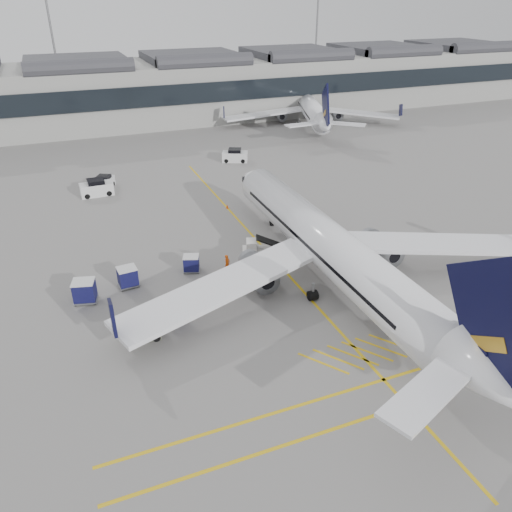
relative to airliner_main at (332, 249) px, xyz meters
name	(u,v)px	position (x,y,z in m)	size (l,w,h in m)	color
ground	(200,330)	(-12.86, -2.56, -3.36)	(220.00, 220.00, 0.00)	gray
terminal	(92,93)	(-12.86, 69.36, 2.78)	(200.00, 20.45, 12.40)	#9E9E99
light_masts	(70,39)	(-14.52, 83.44, 11.13)	(113.00, 0.60, 25.45)	slate
apron_markings	(268,252)	(-2.86, 7.44, -3.35)	(0.25, 60.00, 0.01)	gold
airliner_main	(332,249)	(0.00, 0.00, 0.00)	(39.36, 42.98, 11.43)	white
airliner_far	(310,108)	(26.38, 54.97, -0.40)	(32.94, 36.54, 10.09)	white
belt_loader	(263,250)	(-3.60, 7.04, -2.75)	(5.24, 3.08, 2.08)	silver
baggage_cart_a	(191,263)	(-10.95, 6.60, -2.50)	(1.86, 1.69, 1.60)	gray
baggage_cart_b	(172,312)	(-14.51, -0.69, -2.38)	(2.16, 1.99, 1.82)	gray
baggage_cart_c	(128,276)	(-16.86, 6.10, -2.38)	(1.87, 1.59, 1.84)	gray
baggage_cart_d	(85,291)	(-20.60, 4.93, -2.29)	(2.22, 1.98, 1.99)	gray
ramp_agent_a	(227,264)	(-7.92, 5.14, -2.45)	(0.66, 0.43, 1.81)	#DD4D0B
ramp_agent_b	(251,276)	(-6.73, 2.20, -2.44)	(0.89, 0.69, 1.83)	#FC440D
pushback_tug	(143,330)	(-17.05, -1.85, -2.70)	(2.81, 1.93, 1.48)	#585A4D
safety_cone_nose	(227,206)	(-2.89, 19.83, -3.12)	(0.35, 0.35, 0.49)	#F24C0A
safety_cone_engine	(307,257)	(0.09, 4.57, -3.08)	(0.40, 0.40, 0.56)	#F24C0A
service_van_left	(97,188)	(-16.94, 30.25, -2.43)	(4.13, 2.18, 2.08)	silver
service_van_mid	(104,183)	(-15.76, 32.39, -2.57)	(3.12, 3.82, 1.76)	silver
service_van_right	(235,156)	(4.30, 37.14, -2.48)	(4.25, 3.29, 1.96)	silver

